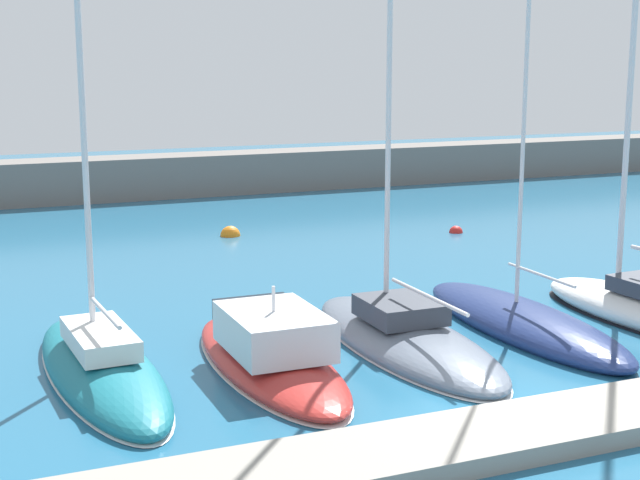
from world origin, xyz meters
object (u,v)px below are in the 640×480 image
at_px(sailboat_teal_nearest, 101,363).
at_px(mooring_buoy_orange, 230,236).
at_px(motorboat_red_second, 270,353).
at_px(mooring_buoy_red, 456,233).
at_px(sailboat_navy_fourth, 522,321).
at_px(sailboat_slate_third, 404,335).

relative_size(sailboat_teal_nearest, mooring_buoy_orange, 23.27).
bearing_deg(mooring_buoy_orange, motorboat_red_second, -104.56).
distance_m(motorboat_red_second, mooring_buoy_red, 19.34).
height_order(sailboat_navy_fourth, mooring_buoy_red, sailboat_navy_fourth).
bearing_deg(mooring_buoy_red, sailboat_teal_nearest, -143.78).
xyz_separation_m(mooring_buoy_orange, mooring_buoy_red, (9.20, -3.09, 0.00)).
bearing_deg(sailboat_navy_fourth, sailboat_slate_third, 91.66).
distance_m(sailboat_teal_nearest, mooring_buoy_orange, 17.89).
bearing_deg(sailboat_slate_third, motorboat_red_second, 96.10).
relative_size(sailboat_teal_nearest, mooring_buoy_red, 33.62).
relative_size(sailboat_teal_nearest, sailboat_navy_fourth, 1.41).
distance_m(sailboat_slate_third, mooring_buoy_red, 16.54).
distance_m(sailboat_teal_nearest, mooring_buoy_red, 21.63).
xyz_separation_m(sailboat_teal_nearest, mooring_buoy_orange, (8.25, 15.87, -0.36)).
xyz_separation_m(sailboat_teal_nearest, sailboat_navy_fourth, (11.48, -0.55, -0.10)).
xyz_separation_m(sailboat_slate_third, mooring_buoy_orange, (0.50, 16.49, -0.30)).
distance_m(sailboat_slate_third, sailboat_navy_fourth, 3.73).
height_order(sailboat_slate_third, mooring_buoy_orange, sailboat_slate_third).
bearing_deg(motorboat_red_second, sailboat_slate_third, -83.98).
height_order(sailboat_navy_fourth, mooring_buoy_orange, sailboat_navy_fourth).
distance_m(sailboat_teal_nearest, sailboat_slate_third, 7.77).
bearing_deg(sailboat_navy_fourth, mooring_buoy_orange, 11.76).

